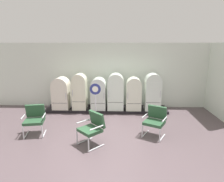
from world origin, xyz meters
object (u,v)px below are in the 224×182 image
(refrigerator_1, at_px, (80,90))
(refrigerator_4, at_px, (134,93))
(refrigerator_0, at_px, (61,92))
(refrigerator_5, at_px, (153,91))
(refrigerator_2, at_px, (99,93))
(armchair_right, at_px, (155,119))
(sign_stand, at_px, (96,102))
(refrigerator_3, at_px, (116,91))
(armchair_left, at_px, (35,118))
(armchair_center, at_px, (92,127))

(refrigerator_1, bearing_deg, refrigerator_4, 0.09)
(refrigerator_0, height_order, refrigerator_5, refrigerator_5)
(refrigerator_2, bearing_deg, armchair_right, -48.52)
(sign_stand, bearing_deg, armchair_right, -33.50)
(refrigerator_1, height_order, sign_stand, refrigerator_1)
(refrigerator_3, distance_m, armchair_left, 3.55)
(refrigerator_1, height_order, refrigerator_5, refrigerator_5)
(refrigerator_0, relative_size, sign_stand, 0.97)
(refrigerator_4, bearing_deg, armchair_left, -145.92)
(refrigerator_2, xyz_separation_m, refrigerator_4, (1.54, -0.05, 0.02))
(refrigerator_0, height_order, refrigerator_1, refrigerator_1)
(refrigerator_5, distance_m, sign_stand, 2.57)
(refrigerator_1, relative_size, armchair_left, 1.61)
(refrigerator_0, relative_size, armchair_right, 1.44)
(refrigerator_5, distance_m, armchair_center, 3.71)
(refrigerator_2, relative_size, refrigerator_3, 0.88)
(refrigerator_0, height_order, armchair_right, refrigerator_0)
(refrigerator_0, xyz_separation_m, refrigerator_5, (4.03, -0.04, 0.11))
(refrigerator_1, xyz_separation_m, refrigerator_2, (0.83, 0.05, -0.11))
(refrigerator_2, bearing_deg, armchair_center, -87.69)
(armchair_right, xyz_separation_m, armchair_center, (-1.95, -0.63, 0.00))
(sign_stand, bearing_deg, refrigerator_5, 20.85)
(refrigerator_5, bearing_deg, refrigerator_1, -179.94)
(armchair_right, height_order, sign_stand, sign_stand)
(refrigerator_1, height_order, armchair_center, refrigerator_1)
(refrigerator_1, relative_size, armchair_right, 1.61)
(refrigerator_0, xyz_separation_m, refrigerator_4, (3.21, -0.04, 0.02))
(refrigerator_4, bearing_deg, refrigerator_0, 179.34)
(refrigerator_5, relative_size, armchair_center, 1.63)
(refrigerator_3, height_order, armchair_right, refrigerator_3)
(refrigerator_2, relative_size, sign_stand, 0.96)
(refrigerator_0, bearing_deg, refrigerator_2, 0.39)
(refrigerator_2, height_order, refrigerator_3, refrigerator_3)
(armchair_left, bearing_deg, armchair_right, 0.18)
(refrigerator_5, xyz_separation_m, sign_stand, (-2.39, -0.91, -0.27))
(refrigerator_2, distance_m, armchair_center, 3.00)
(refrigerator_0, distance_m, sign_stand, 1.90)
(refrigerator_0, height_order, armchair_left, refrigerator_0)
(refrigerator_0, xyz_separation_m, refrigerator_2, (1.67, 0.01, -0.00))
(refrigerator_5, bearing_deg, armchair_left, -151.42)
(refrigerator_1, height_order, refrigerator_3, refrigerator_3)
(refrigerator_4, relative_size, armchair_center, 1.46)
(refrigerator_1, xyz_separation_m, armchair_left, (-1.05, -2.31, -0.39))
(refrigerator_0, relative_size, armchair_left, 1.44)
(armchair_center, bearing_deg, sign_stand, 94.07)
(refrigerator_0, distance_m, refrigerator_1, 0.84)
(refrigerator_2, relative_size, refrigerator_4, 0.97)
(refrigerator_4, relative_size, armchair_right, 1.46)
(refrigerator_2, bearing_deg, sign_stand, -91.41)
(refrigerator_1, relative_size, armchair_center, 1.61)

